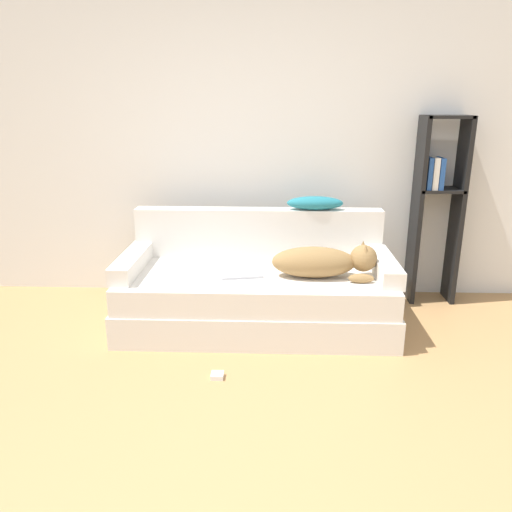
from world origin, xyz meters
TOP-DOWN VIEW (x-y plane):
  - ground_plane at (0.00, 0.00)m, footprint 20.00×20.00m
  - wall_back at (0.00, 2.41)m, footprint 7.31×0.06m
  - couch at (-0.04, 1.66)m, footprint 1.99×0.93m
  - couch_backrest at (-0.04, 2.05)m, footprint 1.95×0.15m
  - couch_arm_left at (-0.95, 1.65)m, footprint 0.15×0.74m
  - couch_arm_right at (0.88, 1.65)m, footprint 0.15×0.74m
  - dog at (0.44, 1.56)m, footprint 0.74×0.27m
  - laptop at (-0.15, 1.58)m, footprint 0.34×0.27m
  - throw_pillow at (0.40, 2.04)m, footprint 0.44×0.16m
  - bookshelf at (1.40, 2.23)m, footprint 0.37×0.26m
  - power_adapter at (-0.25, 0.88)m, footprint 0.08×0.08m

SIDE VIEW (x-z plane):
  - ground_plane at x=0.00m, z-range 0.00..0.00m
  - power_adapter at x=-0.25m, z-range 0.00..0.03m
  - couch at x=-0.04m, z-range 0.00..0.42m
  - laptop at x=-0.15m, z-range 0.42..0.44m
  - couch_arm_left at x=-0.95m, z-range 0.42..0.55m
  - couch_arm_right at x=0.88m, z-range 0.42..0.55m
  - dog at x=0.44m, z-range 0.41..0.67m
  - couch_backrest at x=-0.04m, z-range 0.42..0.81m
  - bookshelf at x=1.40m, z-range 0.10..1.62m
  - throw_pillow at x=0.40m, z-range 0.81..0.92m
  - wall_back at x=0.00m, z-range 0.00..2.70m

